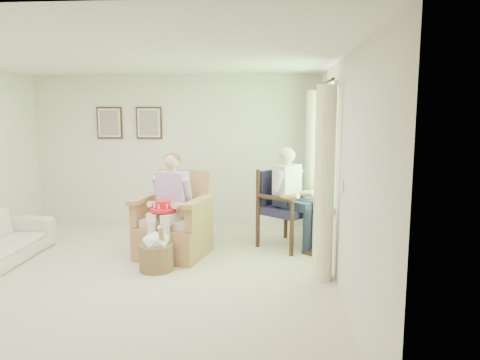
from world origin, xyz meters
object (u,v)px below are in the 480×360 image
(person_wicker, at_px, (171,198))
(red_hat, at_px, (163,207))
(wood_armchair, at_px, (289,204))
(wicker_armchair, at_px, (174,229))
(hatbox, at_px, (156,251))
(person_dark, at_px, (289,190))

(person_wicker, distance_m, red_hat, 0.22)
(wood_armchair, distance_m, person_wicker, 1.80)
(wicker_armchair, bearing_deg, person_wicker, -77.31)
(person_wicker, distance_m, hatbox, 0.77)
(hatbox, bearing_deg, person_dark, 33.06)
(wood_armchair, xyz_separation_m, red_hat, (-1.65, -0.99, 0.14))
(wood_armchair, relative_size, person_dark, 0.78)
(wood_armchair, distance_m, red_hat, 1.93)
(person_wicker, height_order, red_hat, person_wicker)
(wood_armchair, bearing_deg, wicker_armchair, 150.64)
(person_wicker, height_order, hatbox, person_wicker)
(person_wicker, distance_m, person_dark, 1.71)
(person_wicker, relative_size, red_hat, 4.24)
(person_dark, distance_m, red_hat, 1.84)
(red_hat, distance_m, hatbox, 0.58)
(wicker_armchair, bearing_deg, person_dark, 28.78)
(person_wicker, xyz_separation_m, hatbox, (-0.08, -0.48, -0.59))
(person_dark, bearing_deg, red_hat, 154.66)
(person_dark, height_order, red_hat, person_dark)
(wood_armchair, bearing_deg, hatbox, 165.90)
(person_wicker, bearing_deg, wicker_armchair, 102.69)
(wicker_armchair, relative_size, wood_armchair, 1.03)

